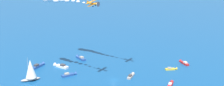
% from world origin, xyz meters
% --- Properties ---
extents(ground_plane, '(2000.00, 2000.00, 0.00)m').
position_xyz_m(ground_plane, '(0.00, 0.00, 0.00)').
color(ground_plane, navy).
extents(motorboat_near_centre, '(9.82, 5.48, 2.77)m').
position_xyz_m(motorboat_near_centre, '(17.32, -45.04, 0.75)').
color(motorboat_near_centre, '#23478C').
rests_on(motorboat_near_centre, ground_plane).
extents(motorboat_far_port, '(6.61, 5.48, 2.00)m').
position_xyz_m(motorboat_far_port, '(-33.93, 13.33, 0.54)').
color(motorboat_far_port, gold).
rests_on(motorboat_far_port, ground_plane).
extents(motorboat_trailing, '(5.14, 7.99, 2.28)m').
position_xyz_m(motorboat_trailing, '(-47.67, 12.94, 0.62)').
color(motorboat_trailing, '#B21E1E').
rests_on(motorboat_trailing, ground_plane).
extents(motorboat_ahead, '(7.23, 4.26, 2.05)m').
position_xyz_m(motorboat_ahead, '(-15.81, 24.57, 0.55)').
color(motorboat_ahead, '#B21E1E').
rests_on(motorboat_ahead, ground_plane).
extents(motorboat_mid_cluster, '(4.49, 10.10, 2.84)m').
position_xyz_m(motorboat_mid_cluster, '(8.68, -35.40, 0.77)').
color(motorboat_mid_cluster, white).
rests_on(motorboat_mid_cluster, ground_plane).
extents(motorboat_outer_ring_a, '(3.91, 9.38, 2.65)m').
position_xyz_m(motorboat_outer_ring_a, '(-8.91, -38.53, 0.71)').
color(motorboat_outer_ring_a, '#23478C').
rests_on(motorboat_outer_ring_a, ground_plane).
extents(motorboat_outer_ring_d, '(8.56, 3.88, 2.41)m').
position_xyz_m(motorboat_outer_ring_d, '(12.61, -21.12, 0.65)').
color(motorboat_outer_ring_d, '#23478C').
rests_on(motorboat_outer_ring_d, ground_plane).
extents(sailboat_outer_ring_e, '(10.24, 6.89, 12.74)m').
position_xyz_m(sailboat_outer_ring_e, '(30.55, -30.13, 5.82)').
color(sailboat_outer_ring_e, '#9E9993').
rests_on(sailboat_outer_ring_e, ground_plane).
extents(motorboat_outer_ring_f, '(7.74, 4.71, 2.20)m').
position_xyz_m(motorboat_outer_ring_f, '(-9.73, 3.61, 0.59)').
color(motorboat_outer_ring_f, '#9E9993').
rests_on(motorboat_outer_ring_f, ground_plane).
extents(biplane_wingman, '(7.50, 6.96, 3.67)m').
position_xyz_m(biplane_wingman, '(11.30, -2.26, 40.99)').
color(biplane_wingman, orange).
extents(smoke_trail_wingman, '(6.62, 29.95, 4.05)m').
position_xyz_m(smoke_trail_wingman, '(15.38, -28.11, 40.86)').
color(smoke_trail_wingman, silver).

